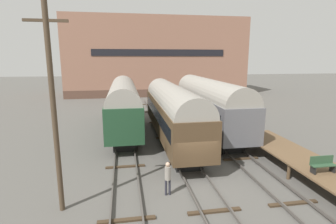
{
  "coord_description": "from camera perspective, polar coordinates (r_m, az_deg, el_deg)",
  "views": [
    {
      "loc": [
        -4.04,
        -13.66,
        7.14
      ],
      "look_at": [
        0.0,
        10.13,
        2.2
      ],
      "focal_mm": 28.0,
      "sensor_mm": 36.0,
      "label": 1
    }
  ],
  "objects": [
    {
      "name": "utility_pole",
      "position": [
        12.66,
        -23.71,
        1.33
      ],
      "size": [
        1.8,
        0.24,
        9.88
      ],
      "color": "#473828",
      "rests_on": "ground"
    },
    {
      "name": "warehouse_building",
      "position": [
        54.39,
        -2.59,
        11.88
      ],
      "size": [
        34.75,
        10.93,
        14.88
      ],
      "color": "brown",
      "rests_on": "ground"
    },
    {
      "name": "track_left",
      "position": [
        15.35,
        -9.16,
        -15.71
      ],
      "size": [
        2.6,
        60.0,
        0.26
      ],
      "color": "#4C4742",
      "rests_on": "ground"
    },
    {
      "name": "ground_plane",
      "position": [
        15.94,
        6.33,
        -15.12
      ],
      "size": [
        200.0,
        200.0,
        0.0
      ],
      "primitive_type": "plane",
      "color": "#56544F"
    },
    {
      "name": "train_car_brown",
      "position": [
        22.31,
        0.98,
        0.43
      ],
      "size": [
        2.89,
        15.6,
        4.98
      ],
      "color": "black",
      "rests_on": "ground"
    },
    {
      "name": "person_worker",
      "position": [
        14.15,
        -0.05,
        -13.61
      ],
      "size": [
        0.32,
        0.32,
        1.85
      ],
      "color": "#282833",
      "rests_on": "ground"
    },
    {
      "name": "station_platform",
      "position": [
        18.24,
        28.28,
        -9.72
      ],
      "size": [
        2.86,
        13.95,
        1.03
      ],
      "color": "brown",
      "rests_on": "ground"
    },
    {
      "name": "train_car_grey",
      "position": [
        25.8,
        8.91,
        2.07
      ],
      "size": [
        3.05,
        15.54,
        5.2
      ],
      "color": "black",
      "rests_on": "ground"
    },
    {
      "name": "bench",
      "position": [
        16.8,
        30.59,
        -9.68
      ],
      "size": [
        1.4,
        0.4,
        0.91
      ],
      "color": "#2D4C33",
      "rests_on": "station_platform"
    },
    {
      "name": "train_car_green",
      "position": [
        26.09,
        -9.66,
        2.01
      ],
      "size": [
        2.94,
        15.26,
        5.08
      ],
      "color": "black",
      "rests_on": "ground"
    },
    {
      "name": "track_middle",
      "position": [
        15.87,
        6.34,
        -14.66
      ],
      "size": [
        2.6,
        60.0,
        0.26
      ],
      "color": "#4C4742",
      "rests_on": "ground"
    },
    {
      "name": "track_right",
      "position": [
        17.38,
        19.82,
        -12.9
      ],
      "size": [
        2.6,
        60.0,
        0.26
      ],
      "color": "#4C4742",
      "rests_on": "ground"
    }
  ]
}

